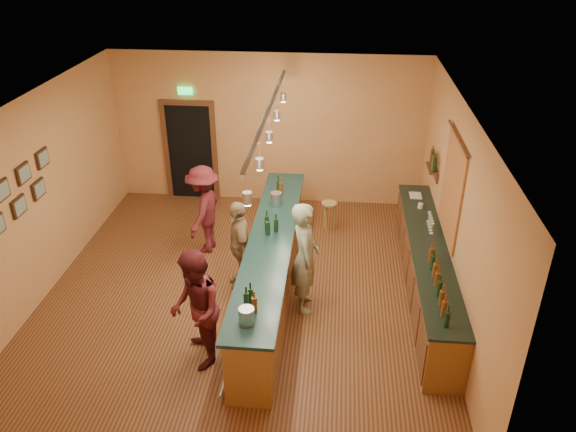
# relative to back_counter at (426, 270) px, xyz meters

# --- Properties ---
(floor) EXTENTS (7.00, 7.00, 0.00)m
(floor) POSITION_rel_back_counter_xyz_m (-2.97, -0.18, -0.49)
(floor) COLOR #512517
(floor) RESTS_ON ground
(ceiling) EXTENTS (6.50, 7.00, 0.02)m
(ceiling) POSITION_rel_back_counter_xyz_m (-2.97, -0.18, 2.71)
(ceiling) COLOR silver
(ceiling) RESTS_ON wall_back
(wall_back) EXTENTS (6.50, 0.02, 3.20)m
(wall_back) POSITION_rel_back_counter_xyz_m (-2.97, 3.32, 1.11)
(wall_back) COLOR #C5824A
(wall_back) RESTS_ON floor
(wall_front) EXTENTS (6.50, 0.02, 3.20)m
(wall_front) POSITION_rel_back_counter_xyz_m (-2.97, -3.68, 1.11)
(wall_front) COLOR #C5824A
(wall_front) RESTS_ON floor
(wall_left) EXTENTS (0.02, 7.00, 3.20)m
(wall_left) POSITION_rel_back_counter_xyz_m (-6.22, -0.18, 1.11)
(wall_left) COLOR #C5824A
(wall_left) RESTS_ON floor
(wall_right) EXTENTS (0.02, 7.00, 3.20)m
(wall_right) POSITION_rel_back_counter_xyz_m (0.28, -0.18, 1.11)
(wall_right) COLOR #C5824A
(wall_right) RESTS_ON floor
(doorway) EXTENTS (1.15, 0.09, 2.48)m
(doorway) POSITION_rel_back_counter_xyz_m (-4.67, 3.30, 0.64)
(doorway) COLOR black
(doorway) RESTS_ON wall_back
(tapestry) EXTENTS (0.03, 1.40, 1.60)m
(tapestry) POSITION_rel_back_counter_xyz_m (0.26, 0.22, 1.36)
(tapestry) COLOR maroon
(tapestry) RESTS_ON wall_right
(bottle_shelf) EXTENTS (0.17, 0.55, 0.54)m
(bottle_shelf) POSITION_rel_back_counter_xyz_m (0.20, 1.72, 1.18)
(bottle_shelf) COLOR #4F2817
(bottle_shelf) RESTS_ON wall_right
(picture_grid) EXTENTS (0.06, 2.20, 0.70)m
(picture_grid) POSITION_rel_back_counter_xyz_m (-6.18, -0.93, 1.46)
(picture_grid) COLOR #382111
(picture_grid) RESTS_ON wall_left
(back_counter) EXTENTS (0.60, 4.55, 1.27)m
(back_counter) POSITION_rel_back_counter_xyz_m (0.00, 0.00, 0.00)
(back_counter) COLOR olive
(back_counter) RESTS_ON floor
(tasting_bar) EXTENTS (0.73, 5.10, 1.38)m
(tasting_bar) POSITION_rel_back_counter_xyz_m (-2.51, -0.18, 0.12)
(tasting_bar) COLOR olive
(tasting_bar) RESTS_ON floor
(pendant_track) EXTENTS (0.11, 4.60, 0.50)m
(pendant_track) POSITION_rel_back_counter_xyz_m (-2.51, -0.18, 2.50)
(pendant_track) COLOR silver
(pendant_track) RESTS_ON ceiling
(bartender) EXTENTS (0.52, 0.72, 1.84)m
(bartender) POSITION_rel_back_counter_xyz_m (-1.94, -0.48, 0.43)
(bartender) COLOR gray
(bartender) RESTS_ON floor
(customer_a) EXTENTS (0.92, 1.03, 1.76)m
(customer_a) POSITION_rel_back_counter_xyz_m (-3.32, -1.87, 0.39)
(customer_a) COLOR #59191E
(customer_a) RESTS_ON floor
(customer_b) EXTENTS (0.68, 1.00, 1.57)m
(customer_b) POSITION_rel_back_counter_xyz_m (-3.06, 0.03, 0.30)
(customer_b) COLOR #997A51
(customer_b) RESTS_ON floor
(customer_c) EXTENTS (0.77, 1.16, 1.68)m
(customer_c) POSITION_rel_back_counter_xyz_m (-3.89, 1.09, 0.35)
(customer_c) COLOR #59191E
(customer_c) RESTS_ON floor
(bar_stool) EXTENTS (0.30, 0.30, 0.62)m
(bar_stool) POSITION_rel_back_counter_xyz_m (-1.63, 2.02, -0.02)
(bar_stool) COLOR #9D8147
(bar_stool) RESTS_ON floor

